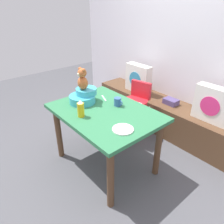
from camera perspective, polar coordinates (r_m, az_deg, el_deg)
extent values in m
plane|color=#4C4C51|center=(2.72, -1.65, -13.55)|extent=(8.00, 8.00, 0.00)
cube|color=silver|center=(3.18, 19.80, 17.40)|extent=(4.40, 0.10, 2.60)
cube|color=brown|center=(3.32, 14.38, -1.26)|extent=(2.60, 0.44, 0.46)
cube|color=white|center=(3.46, 7.01, 8.90)|extent=(0.44, 0.14, 0.44)
cylinder|color=teal|center=(3.41, 6.15, 8.65)|extent=(0.24, 0.01, 0.24)
cube|color=white|center=(2.84, 25.35, 1.82)|extent=(0.44, 0.14, 0.44)
cylinder|color=#E02D72|center=(2.78, 24.68, 1.39)|extent=(0.24, 0.01, 0.24)
cube|color=#4E4172|center=(3.18, 15.48, 2.71)|extent=(0.20, 0.14, 0.08)
cube|color=#2D7247|center=(2.31, -1.89, -0.11)|extent=(1.17, 0.86, 0.04)
cylinder|color=brown|center=(2.71, -14.10, -5.41)|extent=(0.07, 0.07, 0.70)
cylinder|color=brown|center=(2.05, -0.41, -17.46)|extent=(0.07, 0.07, 0.70)
cylinder|color=brown|center=(3.01, -2.63, -0.87)|extent=(0.07, 0.07, 0.70)
cylinder|color=brown|center=(2.43, 12.19, -9.59)|extent=(0.07, 0.07, 0.70)
cylinder|color=red|center=(3.00, 6.22, 2.33)|extent=(0.34, 0.34, 0.10)
cube|color=red|center=(3.05, 7.78, 5.94)|extent=(0.30, 0.11, 0.24)
cube|color=white|center=(2.84, 4.36, 2.25)|extent=(0.34, 0.26, 0.02)
cylinder|color=silver|center=(3.13, 2.34, -2.14)|extent=(0.03, 0.03, 0.46)
cylinder|color=silver|center=(2.97, 6.00, -4.22)|extent=(0.03, 0.03, 0.46)
cylinder|color=silver|center=(3.31, 5.92, -0.54)|extent=(0.03, 0.03, 0.46)
cylinder|color=silver|center=(3.15, 9.56, -2.40)|extent=(0.03, 0.03, 0.46)
cylinder|color=#3CA8C0|center=(2.48, -7.93, 3.48)|extent=(0.30, 0.30, 0.09)
cylinder|color=#3CA8C0|center=(2.48, -6.90, 5.54)|extent=(0.24, 0.24, 0.07)
ellipsoid|color=#B15D2F|center=(2.42, -7.83, 7.69)|extent=(0.13, 0.11, 0.15)
sphere|color=#B15D2F|center=(2.38, -8.02, 10.34)|extent=(0.10, 0.10, 0.10)
sphere|color=beige|center=(2.36, -8.88, 9.94)|extent=(0.04, 0.04, 0.04)
sphere|color=#B15D2F|center=(2.40, -8.58, 11.38)|extent=(0.04, 0.04, 0.04)
sphere|color=#B15D2F|center=(2.34, -7.57, 11.01)|extent=(0.04, 0.04, 0.04)
cylinder|color=gold|center=(2.18, -8.34, 0.57)|extent=(0.07, 0.07, 0.15)
cone|color=white|center=(2.14, -8.51, 2.77)|extent=(0.06, 0.06, 0.03)
cylinder|color=#335999|center=(2.39, 1.50, 2.76)|extent=(0.08, 0.08, 0.09)
torus|color=#335999|center=(2.35, 2.34, 2.45)|extent=(0.06, 0.01, 0.06)
cylinder|color=white|center=(1.97, 2.94, -4.64)|extent=(0.20, 0.20, 0.01)
cube|color=silver|center=(2.59, -2.18, 3.74)|extent=(0.16, 0.08, 0.01)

